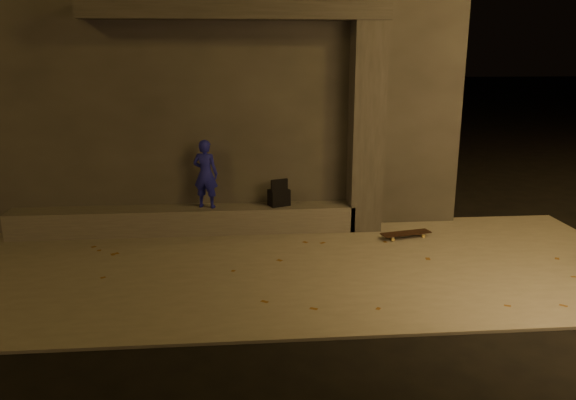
{
  "coord_description": "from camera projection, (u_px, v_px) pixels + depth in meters",
  "views": [
    {
      "loc": [
        -0.49,
        -5.84,
        3.18
      ],
      "look_at": [
        0.18,
        2.0,
        1.06
      ],
      "focal_mm": 35.0,
      "sensor_mm": 36.0,
      "label": 1
    }
  ],
  "objects": [
    {
      "name": "ground",
      "position": [
        287.0,
        334.0,
        6.48
      ],
      "size": [
        120.0,
        120.0,
        0.0
      ],
      "primitive_type": "plane",
      "color": "black",
      "rests_on": "ground"
    },
    {
      "name": "sidewalk",
      "position": [
        276.0,
        267.0,
        8.4
      ],
      "size": [
        11.0,
        4.4,
        0.04
      ],
      "primitive_type": "cube",
      "color": "slate",
      "rests_on": "ground"
    },
    {
      "name": "building",
      "position": [
        215.0,
        77.0,
        11.97
      ],
      "size": [
        9.0,
        5.1,
        5.22
      ],
      "color": "#353330",
      "rests_on": "ground"
    },
    {
      "name": "ledge",
      "position": [
        185.0,
        220.0,
        9.9
      ],
      "size": [
        6.0,
        0.55,
        0.45
      ],
      "primitive_type": "cube",
      "color": "#54524C",
      "rests_on": "sidewalk"
    },
    {
      "name": "column",
      "position": [
        366.0,
        129.0,
        9.75
      ],
      "size": [
        0.55,
        0.55,
        3.6
      ],
      "primitive_type": "cube",
      "color": "#353330",
      "rests_on": "sidewalk"
    },
    {
      "name": "canopy",
      "position": [
        237.0,
        11.0,
        9.11
      ],
      "size": [
        5.0,
        0.7,
        0.28
      ],
      "primitive_type": "cube",
      "color": "#353330",
      "rests_on": "column"
    },
    {
      "name": "skateboarder",
      "position": [
        206.0,
        174.0,
        9.72
      ],
      "size": [
        0.5,
        0.41,
        1.2
      ],
      "primitive_type": "imported",
      "rotation": [
        0.0,
        0.0,
        2.83
      ],
      "color": "#161993",
      "rests_on": "ledge"
    },
    {
      "name": "backpack",
      "position": [
        279.0,
        196.0,
        9.93
      ],
      "size": [
        0.41,
        0.34,
        0.5
      ],
      "rotation": [
        0.0,
        0.0,
        0.39
      ],
      "color": "black",
      "rests_on": "ledge"
    },
    {
      "name": "skateboard",
      "position": [
        406.0,
        233.0,
        9.63
      ],
      "size": [
        0.91,
        0.41,
        0.1
      ],
      "rotation": [
        0.0,
        0.0,
        0.22
      ],
      "color": "black",
      "rests_on": "sidewalk"
    }
  ]
}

